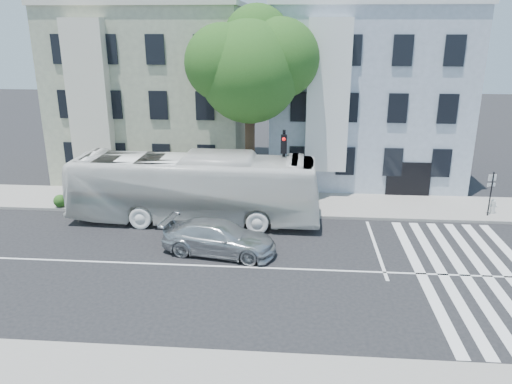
# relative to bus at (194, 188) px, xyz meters

# --- Properties ---
(ground) EXTENTS (120.00, 120.00, 0.00)m
(ground) POSITION_rel_bus_xyz_m (2.63, -5.20, -1.83)
(ground) COLOR black
(ground) RESTS_ON ground
(sidewalk_far) EXTENTS (80.00, 4.00, 0.15)m
(sidewalk_far) POSITION_rel_bus_xyz_m (2.63, 2.80, -1.75)
(sidewalk_far) COLOR gray
(sidewalk_far) RESTS_ON ground
(building_left) EXTENTS (12.00, 10.00, 11.00)m
(building_left) POSITION_rel_bus_xyz_m (-4.37, 9.80, 3.67)
(building_left) COLOR gray
(building_left) RESTS_ON ground
(building_right) EXTENTS (12.00, 10.00, 11.00)m
(building_right) POSITION_rel_bus_xyz_m (9.63, 9.80, 3.67)
(building_right) COLOR #95A1B2
(building_right) RESTS_ON ground
(street_tree) EXTENTS (7.30, 5.90, 11.10)m
(street_tree) POSITION_rel_bus_xyz_m (2.69, 3.54, 6.00)
(street_tree) COLOR #2D2116
(street_tree) RESTS_ON ground
(bus) EXTENTS (3.38, 13.21, 3.66)m
(bus) POSITION_rel_bus_xyz_m (0.00, 0.00, 0.00)
(bus) COLOR white
(bus) RESTS_ON ground
(sedan) EXTENTS (2.99, 5.51, 1.51)m
(sedan) POSITION_rel_bus_xyz_m (1.88, -3.84, -1.07)
(sedan) COLOR silver
(sedan) RESTS_ON ground
(hedge) EXTENTS (8.54, 1.87, 0.70)m
(hedge) POSITION_rel_bus_xyz_m (-3.71, 1.10, -1.33)
(hedge) COLOR #206320
(hedge) RESTS_ON sidewalk_far
(traffic_signal) EXTENTS (0.50, 0.55, 4.80)m
(traffic_signal) POSITION_rel_bus_xyz_m (4.63, 0.82, 1.27)
(traffic_signal) COLOR black
(traffic_signal) RESTS_ON ground
(fire_hydrant) EXTENTS (0.46, 0.26, 0.80)m
(fire_hydrant) POSITION_rel_bus_xyz_m (16.05, 2.00, -1.27)
(fire_hydrant) COLOR silver
(fire_hydrant) RESTS_ON sidewalk_far
(far_sign_pole) EXTENTS (0.44, 0.20, 2.45)m
(far_sign_pole) POSITION_rel_bus_xyz_m (15.68, 1.67, -0.12)
(far_sign_pole) COLOR black
(far_sign_pole) RESTS_ON sidewalk_far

